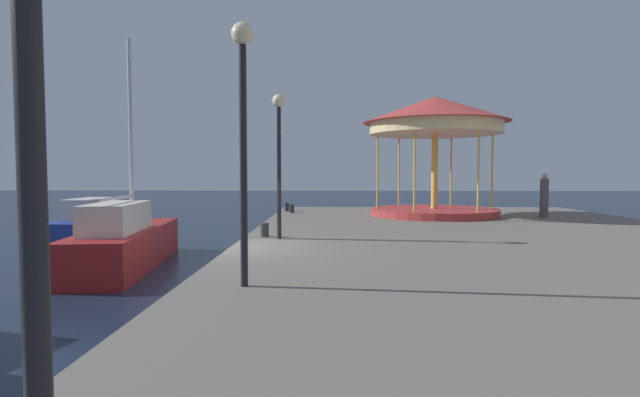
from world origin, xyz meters
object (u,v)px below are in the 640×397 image
(lamp_post_mid_promenade, at_px, (243,107))
(bollard_north, at_px, (292,208))
(motorboat_blue, at_px, (93,222))
(sailboat_red, at_px, (125,242))
(bollard_south, at_px, (265,230))
(person_far_corner, at_px, (544,197))
(lamp_post_far_end, at_px, (279,140))
(bollard_center, at_px, (287,207))
(carousel, at_px, (435,128))

(lamp_post_mid_promenade, xyz_separation_m, bollard_north, (-0.42, 14.61, -2.72))
(motorboat_blue, relative_size, lamp_post_mid_promenade, 1.37)
(sailboat_red, bearing_deg, motorboat_blue, 122.27)
(sailboat_red, distance_m, bollard_north, 9.91)
(motorboat_blue, distance_m, bollard_south, 10.42)
(motorboat_blue, bearing_deg, person_far_corner, 0.03)
(lamp_post_far_end, bearing_deg, sailboat_red, -177.89)
(bollard_south, bearing_deg, bollard_center, 91.31)
(bollard_north, bearing_deg, bollard_south, -90.64)
(lamp_post_far_end, distance_m, person_far_corner, 12.55)
(sailboat_red, bearing_deg, lamp_post_far_end, 2.11)
(bollard_center, bearing_deg, person_far_corner, -15.49)
(motorboat_blue, height_order, bollard_south, motorboat_blue)
(sailboat_red, bearing_deg, person_far_corner, 25.44)
(lamp_post_far_end, xyz_separation_m, bollard_north, (-0.38, 8.93, -2.58))
(sailboat_red, height_order, person_far_corner, sailboat_red)
(lamp_post_mid_promenade, height_order, bollard_north, lamp_post_mid_promenade)
(lamp_post_mid_promenade, xyz_separation_m, lamp_post_far_end, (-0.04, 5.69, -0.13))
(lamp_post_mid_promenade, height_order, lamp_post_far_end, lamp_post_mid_promenade)
(lamp_post_far_end, distance_m, bollard_north, 9.30)
(motorboat_blue, distance_m, lamp_post_far_end, 11.47)
(motorboat_blue, bearing_deg, bollard_north, 14.20)
(carousel, distance_m, lamp_post_mid_promenade, 14.59)
(lamp_post_mid_promenade, distance_m, bollard_center, 15.83)
(sailboat_red, distance_m, motorboat_blue, 8.25)
(motorboat_blue, relative_size, bollard_south, 14.57)
(carousel, bearing_deg, lamp_post_far_end, -128.04)
(bollard_north, distance_m, person_far_corner, 10.96)
(bollard_south, bearing_deg, lamp_post_mid_promenade, -85.25)
(carousel, height_order, person_far_corner, carousel)
(lamp_post_mid_promenade, distance_m, lamp_post_far_end, 5.69)
(bollard_north, xyz_separation_m, person_far_corner, (10.74, -2.10, 0.67))
(motorboat_blue, xyz_separation_m, bollard_north, (8.35, 2.11, 0.42))
(motorboat_blue, xyz_separation_m, bollard_center, (8.04, 3.07, 0.42))
(motorboat_blue, relative_size, bollard_north, 14.57)
(sailboat_red, distance_m, lamp_post_far_end, 5.18)
(lamp_post_mid_promenade, relative_size, bollard_center, 10.65)
(lamp_post_mid_promenade, distance_m, bollard_north, 14.87)
(motorboat_blue, relative_size, lamp_post_far_end, 1.44)
(bollard_north, bearing_deg, lamp_post_mid_promenade, -88.37)
(sailboat_red, relative_size, lamp_post_mid_promenade, 1.54)
(bollard_south, bearing_deg, person_far_corner, 30.43)
(lamp_post_mid_promenade, bearing_deg, motorboat_blue, 125.03)
(sailboat_red, bearing_deg, lamp_post_mid_promenade, -51.73)
(carousel, relative_size, bollard_north, 15.66)
(lamp_post_far_end, relative_size, bollard_south, 10.10)
(motorboat_blue, xyz_separation_m, person_far_corner, (19.09, 0.01, 1.09))
(carousel, xyz_separation_m, bollard_south, (-6.44, -7.16, -3.61))
(lamp_post_mid_promenade, relative_size, person_far_corner, 2.30)
(motorboat_blue, distance_m, bollard_north, 8.62)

